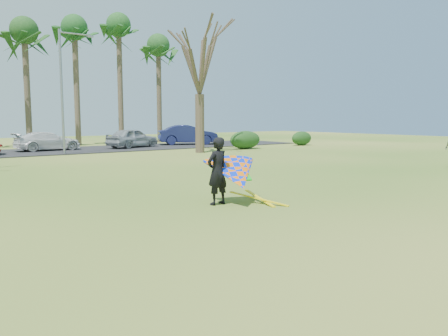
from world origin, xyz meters
TOP-DOWN VIEW (x-y plane):
  - ground at (0.00, 0.00)m, footprint 100.00×100.00m
  - parking_strip at (0.00, 25.00)m, footprint 46.00×7.00m
  - palm_6 at (2.00, 31.00)m, footprint 4.84×4.84m
  - palm_7 at (6.00, 31.00)m, footprint 4.84×4.84m
  - palm_8 at (10.00, 31.00)m, footprint 4.84×4.84m
  - palm_9 at (14.00, 31.00)m, footprint 4.84×4.84m
  - bare_tree_right at (10.00, 18.00)m, footprint 6.27×6.27m
  - streetlight at (2.16, 22.00)m, footprint 2.28×0.18m
  - hedge_near at (14.73, 18.80)m, footprint 2.79×1.26m
  - hedge_far at (21.50, 19.24)m, footprint 2.19×1.03m
  - car_3 at (1.96, 25.60)m, footprint 4.68×2.17m
  - car_4 at (8.21, 24.88)m, footprint 4.77×3.11m
  - car_5 at (13.80, 25.53)m, footprint 5.46×3.65m
  - kite_flyer at (0.64, 2.42)m, footprint 2.13×2.39m

SIDE VIEW (x-z plane):
  - ground at x=0.00m, z-range 0.00..0.00m
  - parking_strip at x=0.00m, z-range 0.00..0.06m
  - hedge_far at x=21.50m, z-range 0.00..1.22m
  - hedge_near at x=14.73m, z-range 0.00..1.39m
  - car_3 at x=1.96m, z-range 0.06..1.38m
  - car_4 at x=8.21m, z-range 0.06..1.57m
  - kite_flyer at x=0.64m, z-range -0.16..1.88m
  - car_5 at x=13.80m, z-range 0.06..1.76m
  - streetlight at x=2.16m, z-range 0.46..8.46m
  - bare_tree_right at x=10.00m, z-range 1.96..11.17m
  - palm_6 at x=2.00m, z-range 3.75..14.59m
  - palm_9 at x=14.00m, z-range 3.75..14.59m
  - palm_7 at x=6.00m, z-range 4.08..15.62m
  - palm_8 at x=10.00m, z-range 4.40..16.64m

